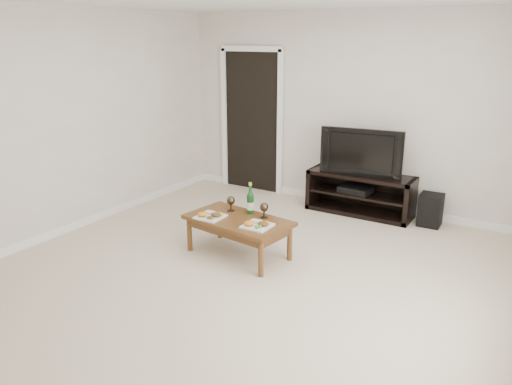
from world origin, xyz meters
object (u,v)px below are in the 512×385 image
object	(u,v)px
media_console	(360,193)
television	(363,151)
subwoofer	(431,210)
coffee_table	(239,237)

from	to	relation	value
media_console	television	xyz separation A→B (m)	(0.00, 0.00, 0.58)
media_console	subwoofer	size ratio (longest dim) A/B	3.41
media_console	television	size ratio (longest dim) A/B	1.31
television	coffee_table	distance (m)	2.15
coffee_table	television	bearing A→B (deg)	71.83
television	coffee_table	size ratio (longest dim) A/B	0.94
television	subwoofer	xyz separation A→B (m)	(0.91, 0.03, -0.65)
subwoofer	coffee_table	distance (m)	2.52
television	subwoofer	bearing A→B (deg)	-5.28
media_console	subwoofer	distance (m)	0.91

